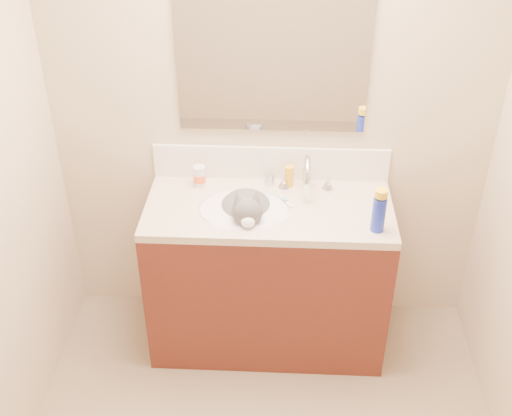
# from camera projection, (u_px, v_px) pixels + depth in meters

# --- Properties ---
(room_shell) EXTENTS (2.24, 2.54, 2.52)m
(room_shell) POSITION_uv_depth(u_px,v_px,m) (260.00, 210.00, 1.94)
(room_shell) COLOR #C7B594
(room_shell) RESTS_ON ground
(vanity_cabinet) EXTENTS (1.20, 0.55, 0.82)m
(vanity_cabinet) POSITION_uv_depth(u_px,v_px,m) (268.00, 278.00, 3.35)
(vanity_cabinet) COLOR #531F16
(vanity_cabinet) RESTS_ON ground
(counter_slab) EXTENTS (1.20, 0.55, 0.04)m
(counter_slab) POSITION_uv_depth(u_px,v_px,m) (269.00, 210.00, 3.11)
(counter_slab) COLOR beige
(counter_slab) RESTS_ON vanity_cabinet
(basin) EXTENTS (0.45, 0.36, 0.14)m
(basin) POSITION_uv_depth(u_px,v_px,m) (244.00, 221.00, 3.12)
(basin) COLOR white
(basin) RESTS_ON vanity_cabinet
(faucet) EXTENTS (0.28, 0.20, 0.21)m
(faucet) POSITION_uv_depth(u_px,v_px,m) (307.00, 177.00, 3.16)
(faucet) COLOR silver
(faucet) RESTS_ON counter_slab
(cat) EXTENTS (0.34, 0.40, 0.31)m
(cat) POSITION_uv_depth(u_px,v_px,m) (246.00, 213.00, 3.11)
(cat) COLOR #4C4A4C
(cat) RESTS_ON basin
(backsplash) EXTENTS (1.20, 0.02, 0.18)m
(backsplash) POSITION_uv_depth(u_px,v_px,m) (271.00, 163.00, 3.27)
(backsplash) COLOR white
(backsplash) RESTS_ON counter_slab
(mirror) EXTENTS (0.90, 0.02, 0.80)m
(mirror) POSITION_uv_depth(u_px,v_px,m) (272.00, 51.00, 2.94)
(mirror) COLOR white
(mirror) RESTS_ON room_shell
(pill_bottle) EXTENTS (0.07, 0.07, 0.11)m
(pill_bottle) POSITION_uv_depth(u_px,v_px,m) (199.00, 176.00, 3.23)
(pill_bottle) COLOR silver
(pill_bottle) RESTS_ON counter_slab
(pill_label) EXTENTS (0.08, 0.08, 0.04)m
(pill_label) POSITION_uv_depth(u_px,v_px,m) (199.00, 178.00, 3.23)
(pill_label) COLOR #FC5A2A
(pill_label) RESTS_ON pill_bottle
(silver_jar) EXTENTS (0.06, 0.06, 0.06)m
(silver_jar) POSITION_uv_depth(u_px,v_px,m) (269.00, 179.00, 3.25)
(silver_jar) COLOR #B7B7BC
(silver_jar) RESTS_ON counter_slab
(amber_bottle) EXTENTS (0.06, 0.06, 0.11)m
(amber_bottle) POSITION_uv_depth(u_px,v_px,m) (289.00, 176.00, 3.22)
(amber_bottle) COLOR gold
(amber_bottle) RESTS_ON counter_slab
(toothbrush) EXTENTS (0.07, 0.12, 0.01)m
(toothbrush) POSITION_uv_depth(u_px,v_px,m) (285.00, 201.00, 3.13)
(toothbrush) COLOR silver
(toothbrush) RESTS_ON counter_slab
(toothbrush_head) EXTENTS (0.03, 0.04, 0.02)m
(toothbrush_head) POSITION_uv_depth(u_px,v_px,m) (285.00, 200.00, 3.13)
(toothbrush_head) COLOR #6FB1ED
(toothbrush_head) RESTS_ON counter_slab
(spray_can) EXTENTS (0.07, 0.07, 0.17)m
(spray_can) POSITION_uv_depth(u_px,v_px,m) (379.00, 215.00, 2.89)
(spray_can) COLOR #1A2BB8
(spray_can) RESTS_ON counter_slab
(spray_cap) EXTENTS (0.07, 0.07, 0.04)m
(spray_cap) POSITION_uv_depth(u_px,v_px,m) (381.00, 193.00, 2.82)
(spray_cap) COLOR yellow
(spray_cap) RESTS_ON spray_can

